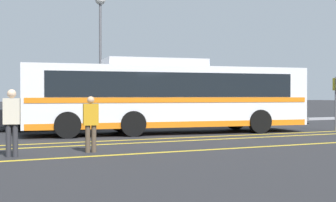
% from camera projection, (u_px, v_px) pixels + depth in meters
% --- Properties ---
extents(ground_plane, '(220.00, 220.00, 0.00)m').
position_uv_depth(ground_plane, '(157.00, 133.00, 19.64)').
color(ground_plane, '#262628').
extents(lane_strip_0, '(31.93, 0.20, 0.01)m').
position_uv_depth(lane_strip_0, '(192.00, 137.00, 17.83)').
color(lane_strip_0, gold).
rests_on(lane_strip_0, ground_plane).
extents(lane_strip_1, '(31.93, 0.20, 0.01)m').
position_uv_depth(lane_strip_1, '(206.00, 140.00, 16.85)').
color(lane_strip_1, gold).
rests_on(lane_strip_1, ground_plane).
extents(lane_strip_2, '(31.93, 0.20, 0.01)m').
position_uv_depth(lane_strip_2, '(250.00, 147.00, 14.38)').
color(lane_strip_2, gold).
rests_on(lane_strip_2, ground_plane).
extents(curb_strip, '(39.93, 0.36, 0.15)m').
position_uv_depth(curb_strip, '(124.00, 124.00, 24.89)').
color(curb_strip, '#99999E').
rests_on(curb_strip, ground_plane).
extents(transit_bus, '(12.44, 4.10, 3.12)m').
position_uv_depth(transit_bus, '(168.00, 95.00, 19.80)').
color(transit_bus, silver).
rests_on(transit_bus, ground_plane).
extents(parked_car_1, '(4.66, 2.14, 1.49)m').
position_uv_depth(parked_car_1, '(46.00, 114.00, 21.75)').
color(parked_car_1, black).
rests_on(parked_car_1, ground_plane).
extents(pedestrian_0, '(0.45, 0.28, 1.58)m').
position_uv_depth(pedestrian_0, '(91.00, 121.00, 13.11)').
color(pedestrian_0, brown).
rests_on(pedestrian_0, ground_plane).
extents(pedestrian_1, '(0.46, 0.32, 1.76)m').
position_uv_depth(pedestrian_1, '(12.00, 118.00, 12.12)').
color(pedestrian_1, '#2D2D33').
rests_on(pedestrian_1, ground_plane).
extents(bus_stop_sign, '(0.08, 0.40, 2.44)m').
position_uv_depth(bus_stop_sign, '(336.00, 97.00, 20.94)').
color(bus_stop_sign, '#59595E').
rests_on(bus_stop_sign, ground_plane).
extents(street_lamp, '(0.59, 0.59, 7.05)m').
position_uv_depth(street_lamp, '(100.00, 24.00, 25.04)').
color(street_lamp, '#59595E').
rests_on(street_lamp, ground_plane).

